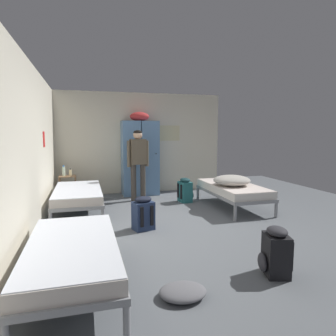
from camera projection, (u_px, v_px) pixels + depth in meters
ground_plane at (173, 225)px, 5.16m from camera, size 9.50×9.50×0.00m
room_backdrop at (94, 147)px, 5.89m from camera, size 4.34×6.00×2.58m
locker_bank at (140, 156)px, 7.60m from camera, size 0.90×0.55×2.07m
shelf_unit at (68, 185)px, 7.03m from camera, size 0.38×0.30×0.57m
bed_left_front at (72, 252)px, 3.05m from camera, size 0.90×1.90×0.49m
bed_left_rear at (78, 194)px, 5.89m from camera, size 0.90×1.90×0.49m
bed_right at (232, 189)px, 6.34m from camera, size 0.90×1.90×0.49m
bedding_heap at (232, 180)px, 6.20m from camera, size 0.76×0.73×0.21m
person_traveler at (138, 158)px, 6.91m from camera, size 0.51×0.25×1.62m
water_bottle at (64, 171)px, 6.99m from camera, size 0.07×0.07×0.25m
lotion_bottle at (70, 173)px, 6.98m from camera, size 0.06×0.06×0.18m
backpack_black at (275, 252)px, 3.34m from camera, size 0.39×0.37×0.55m
backpack_navy at (143, 214)px, 4.91m from camera, size 0.37×0.39×0.55m
backpack_teal at (185, 190)px, 6.86m from camera, size 0.36×0.34×0.55m
clothes_pile_grey at (183, 292)px, 2.91m from camera, size 0.47×0.39×0.11m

